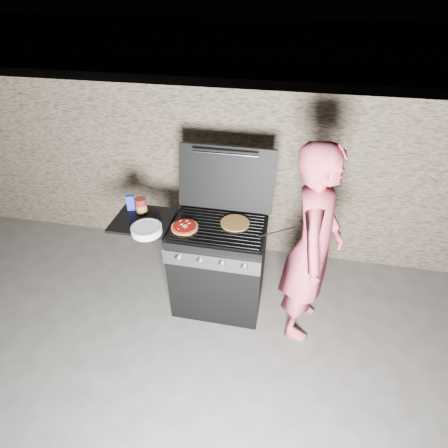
% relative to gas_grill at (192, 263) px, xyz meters
% --- Properties ---
extents(ground, '(50.00, 50.00, 0.00)m').
position_rel_gas_grill_xyz_m(ground, '(0.25, 0.00, -0.46)').
color(ground, '#4B4743').
extents(stone_wall, '(8.00, 0.35, 1.80)m').
position_rel_gas_grill_xyz_m(stone_wall, '(0.25, 1.05, 0.44)').
color(stone_wall, '#846E57').
rests_on(stone_wall, ground).
extents(gas_grill, '(1.34, 0.79, 0.91)m').
position_rel_gas_grill_xyz_m(gas_grill, '(0.00, 0.00, 0.00)').
color(gas_grill, black).
rests_on(gas_grill, ground).
extents(pizza_topped, '(0.28, 0.28, 0.03)m').
position_rel_gas_grill_xyz_m(pizza_topped, '(-0.02, -0.07, 0.47)').
color(pizza_topped, tan).
rests_on(pizza_topped, gas_grill).
extents(pizza_plain, '(0.26, 0.26, 0.01)m').
position_rel_gas_grill_xyz_m(pizza_plain, '(0.38, 0.08, 0.46)').
color(pizza_plain, gold).
rests_on(pizza_plain, gas_grill).
extents(sauce_jar, '(0.12, 0.12, 0.14)m').
position_rel_gas_grill_xyz_m(sauce_jar, '(-0.46, 0.09, 0.52)').
color(sauce_jar, maroon).
rests_on(sauce_jar, gas_grill).
extents(blue_carton, '(0.08, 0.06, 0.15)m').
position_rel_gas_grill_xyz_m(blue_carton, '(-0.57, 0.12, 0.52)').
color(blue_carton, '#202FA3').
rests_on(blue_carton, gas_grill).
extents(plate_stack, '(0.31, 0.31, 0.06)m').
position_rel_gas_grill_xyz_m(plate_stack, '(-0.31, -0.18, 0.48)').
color(plate_stack, white).
rests_on(plate_stack, gas_grill).
extents(person, '(0.51, 0.70, 1.77)m').
position_rel_gas_grill_xyz_m(person, '(1.03, -0.09, 0.43)').
color(person, '#CF4B5F').
rests_on(person, ground).
extents(tongs, '(0.37, 0.16, 0.08)m').
position_rel_gas_grill_xyz_m(tongs, '(0.78, 0.00, 0.50)').
color(tongs, black).
rests_on(tongs, gas_grill).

